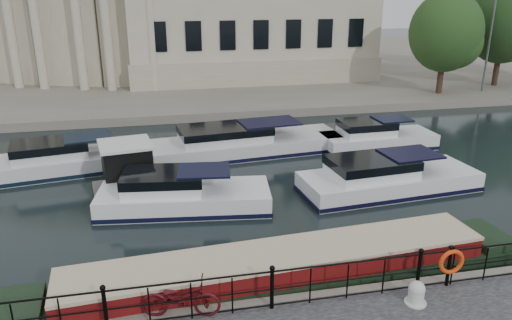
{
  "coord_description": "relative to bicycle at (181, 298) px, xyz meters",
  "views": [
    {
      "loc": [
        -2.6,
        -12.54,
        8.27
      ],
      "look_at": [
        0.5,
        2.0,
        3.0
      ],
      "focal_mm": 35.0,
      "sensor_mm": 36.0,
      "label": 1
    }
  ],
  "objects": [
    {
      "name": "far_bank",
      "position": [
        2.24,
        41.1,
        -0.78
      ],
      "size": [
        120.0,
        42.0,
        0.55
      ],
      "primitive_type": "cube",
      "color": "#6B665B",
      "rests_on": "ground_plane"
    },
    {
      "name": "harbour_hut",
      "position": [
        -1.55,
        9.72,
        -0.1
      ],
      "size": [
        3.19,
        2.79,
        2.18
      ],
      "rotation": [
        0.0,
        0.0,
        0.15
      ],
      "color": "#6B665B",
      "rests_on": "ground_plane"
    },
    {
      "name": "narrowboat",
      "position": [
        2.86,
        1.41,
        -0.69
      ],
      "size": [
        15.26,
        3.11,
        1.56
      ],
      "rotation": [
        0.0,
        0.0,
        0.07
      ],
      "color": "black",
      "rests_on": "ground_plane"
    },
    {
      "name": "ground_plane",
      "position": [
        2.24,
        2.1,
        -1.06
      ],
      "size": [
        160.0,
        160.0,
        0.0
      ],
      "primitive_type": "plane",
      "color": "black",
      "rests_on": "ground"
    },
    {
      "name": "railing",
      "position": [
        2.24,
        -0.15,
        0.14
      ],
      "size": [
        24.14,
        0.14,
        1.22
      ],
      "color": "black",
      "rests_on": "near_quay"
    },
    {
      "name": "mooring_bollard",
      "position": [
        5.89,
        -0.72,
        -0.21
      ],
      "size": [
        0.56,
        0.56,
        0.63
      ],
      "color": "silver",
      "rests_on": "near_quay"
    },
    {
      "name": "bicycle",
      "position": [
        0.0,
        0.0,
        0.0
      ],
      "size": [
        2.03,
        1.04,
        1.02
      ],
      "primitive_type": "imported",
      "rotation": [
        0.0,
        0.0,
        1.37
      ],
      "color": "#420B10",
      "rests_on": "near_quay"
    },
    {
      "name": "life_ring_post",
      "position": [
        7.12,
        -0.23,
        0.24
      ],
      "size": [
        0.73,
        0.2,
        1.19
      ],
      "color": "black",
      "rests_on": "near_quay"
    },
    {
      "name": "cabin_cruisers",
      "position": [
        3.91,
        11.0,
        -0.69
      ],
      "size": [
        22.24,
        9.68,
        1.99
      ],
      "color": "white",
      "rests_on": "ground_plane"
    }
  ]
}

